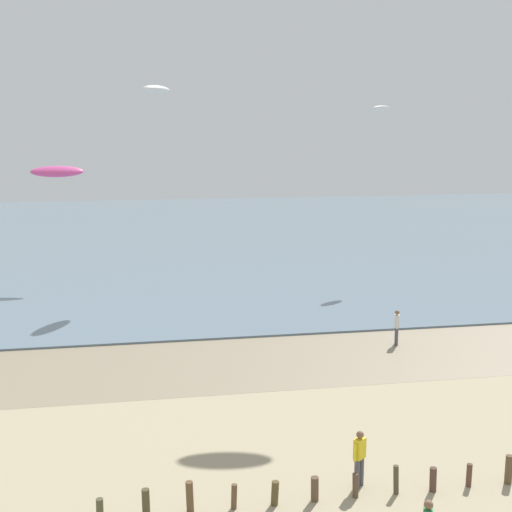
{
  "coord_description": "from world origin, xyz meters",
  "views": [
    {
      "loc": [
        0.01,
        -7.79,
        10.24
      ],
      "look_at": [
        3.55,
        11.47,
        6.71
      ],
      "focal_mm": 49.61,
      "sensor_mm": 36.0,
      "label": 1
    }
  ],
  "objects_px": {
    "person_by_waterline": "(359,457)",
    "kite_aloft_1": "(57,171)",
    "person_mid_beach": "(397,326)",
    "kite_aloft_3": "(156,89)",
    "kite_aloft_7": "(381,108)"
  },
  "relations": [
    {
      "from": "person_by_waterline",
      "to": "kite_aloft_1",
      "type": "height_order",
      "value": "kite_aloft_1"
    },
    {
      "from": "person_mid_beach",
      "to": "kite_aloft_1",
      "type": "xyz_separation_m",
      "value": [
        -17.02,
        17.67,
        6.53
      ]
    },
    {
      "from": "person_mid_beach",
      "to": "kite_aloft_7",
      "type": "xyz_separation_m",
      "value": [
        4.74,
        15.95,
        10.68
      ]
    },
    {
      "from": "person_mid_beach",
      "to": "kite_aloft_3",
      "type": "relative_size",
      "value": 0.55
    },
    {
      "from": "person_by_waterline",
      "to": "kite_aloft_1",
      "type": "bearing_deg",
      "value": 109.64
    },
    {
      "from": "person_by_waterline",
      "to": "kite_aloft_1",
      "type": "relative_size",
      "value": 0.5
    },
    {
      "from": "person_mid_beach",
      "to": "person_by_waterline",
      "type": "relative_size",
      "value": 1.0
    },
    {
      "from": "kite_aloft_3",
      "to": "kite_aloft_1",
      "type": "bearing_deg",
      "value": 91.36
    },
    {
      "from": "person_mid_beach",
      "to": "person_by_waterline",
      "type": "bearing_deg",
      "value": -115.78
    },
    {
      "from": "kite_aloft_1",
      "to": "kite_aloft_3",
      "type": "relative_size",
      "value": 1.11
    },
    {
      "from": "person_by_waterline",
      "to": "kite_aloft_1",
      "type": "xyz_separation_m",
      "value": [
        -10.86,
        30.42,
        6.53
      ]
    },
    {
      "from": "kite_aloft_1",
      "to": "kite_aloft_3",
      "type": "height_order",
      "value": "kite_aloft_3"
    },
    {
      "from": "person_mid_beach",
      "to": "kite_aloft_1",
      "type": "bearing_deg",
      "value": 133.93
    },
    {
      "from": "kite_aloft_7",
      "to": "person_mid_beach",
      "type": "bearing_deg",
      "value": 40.23
    },
    {
      "from": "person_by_waterline",
      "to": "kite_aloft_7",
      "type": "height_order",
      "value": "kite_aloft_7"
    }
  ]
}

